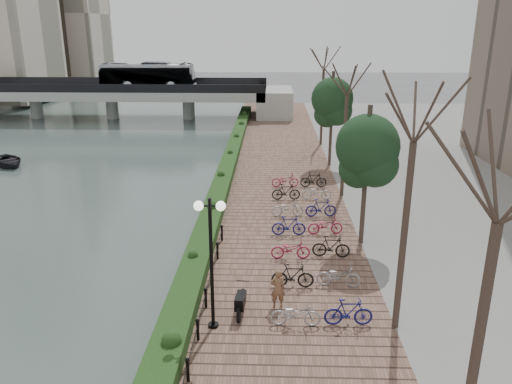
{
  "coord_description": "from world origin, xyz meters",
  "views": [
    {
      "loc": [
        3.74,
        -12.86,
        10.18
      ],
      "look_at": [
        2.93,
        11.91,
        2.0
      ],
      "focal_mm": 35.0,
      "sensor_mm": 36.0,
      "label": 1
    }
  ],
  "objects_px": {
    "pedestrian": "(278,288)",
    "lamppost": "(211,236)",
    "motorcycle": "(241,300)",
    "boat": "(7,161)"
  },
  "relations": [
    {
      "from": "lamppost",
      "to": "pedestrian",
      "type": "xyz_separation_m",
      "value": [
        2.2,
        1.32,
        -2.6
      ]
    },
    {
      "from": "lamppost",
      "to": "motorcycle",
      "type": "bearing_deg",
      "value": 46.22
    },
    {
      "from": "pedestrian",
      "to": "lamppost",
      "type": "bearing_deg",
      "value": 21.71
    },
    {
      "from": "motorcycle",
      "to": "boat",
      "type": "bearing_deg",
      "value": 136.12
    },
    {
      "from": "motorcycle",
      "to": "pedestrian",
      "type": "xyz_separation_m",
      "value": [
        1.31,
        0.4,
        0.28
      ]
    },
    {
      "from": "boat",
      "to": "pedestrian",
      "type": "bearing_deg",
      "value": -88.68
    },
    {
      "from": "pedestrian",
      "to": "boat",
      "type": "xyz_separation_m",
      "value": [
        -20.68,
        20.62,
        -0.83
      ]
    },
    {
      "from": "lamppost",
      "to": "pedestrian",
      "type": "height_order",
      "value": "lamppost"
    },
    {
      "from": "lamppost",
      "to": "boat",
      "type": "bearing_deg",
      "value": 130.1
    },
    {
      "from": "motorcycle",
      "to": "boat",
      "type": "xyz_separation_m",
      "value": [
        -19.37,
        21.02,
        -0.55
      ]
    }
  ]
}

